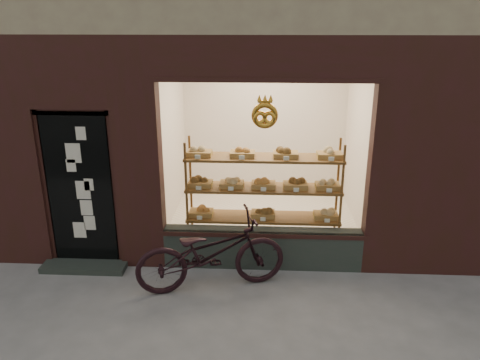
{
  "coord_description": "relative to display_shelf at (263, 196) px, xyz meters",
  "views": [
    {
      "loc": [
        0.45,
        -3.68,
        3.29
      ],
      "look_at": [
        0.15,
        2.0,
        1.31
      ],
      "focal_mm": 35.0,
      "sensor_mm": 36.0,
      "label": 1
    }
  ],
  "objects": [
    {
      "name": "display_shelf",
      "position": [
        0.0,
        0.0,
        0.0
      ],
      "size": [
        2.2,
        0.45,
        1.7
      ],
      "color": "brown",
      "rests_on": "ground"
    },
    {
      "name": "bicycle",
      "position": [
        -0.64,
        -1.01,
        -0.38
      ],
      "size": [
        2.0,
        1.15,
        1.0
      ],
      "primitive_type": "imported",
      "rotation": [
        0.0,
        0.0,
        1.85
      ],
      "color": "black",
      "rests_on": "ground"
    }
  ]
}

